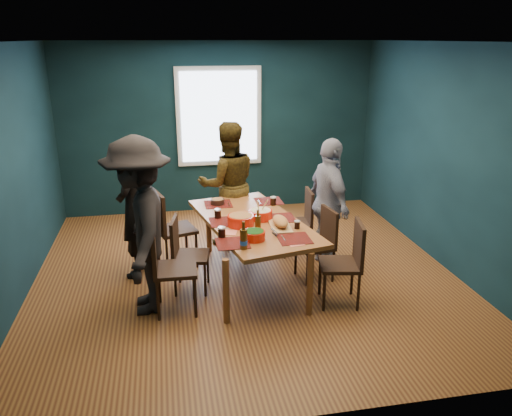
{
  "coord_description": "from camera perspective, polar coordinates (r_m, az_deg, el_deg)",
  "views": [
    {
      "loc": [
        -0.89,
        -5.45,
        2.74
      ],
      "look_at": [
        0.1,
        -0.16,
        0.9
      ],
      "focal_mm": 35.0,
      "sensor_mm": 36.0,
      "label": 1
    }
  ],
  "objects": [
    {
      "name": "chair_right_far",
      "position": [
        6.59,
        5.25,
        -1.02
      ],
      "size": [
        0.42,
        0.42,
        0.87
      ],
      "rotation": [
        0.0,
        0.0,
        -0.07
      ],
      "color": "black",
      "rests_on": "floor"
    },
    {
      "name": "cola_glass_a",
      "position": [
        5.25,
        -3.93,
        -2.72
      ],
      "size": [
        0.08,
        0.08,
        0.11
      ],
      "color": "black",
      "rests_on": "dining_table"
    },
    {
      "name": "person_right",
      "position": [
        6.19,
        8.33,
        0.51
      ],
      "size": [
        0.5,
        0.99,
        1.62
      ],
      "primitive_type": "imported",
      "rotation": [
        0.0,
        0.0,
        1.69
      ],
      "color": "white",
      "rests_on": "floor"
    },
    {
      "name": "person_back",
      "position": [
        6.78,
        -3.2,
        2.71
      ],
      "size": [
        0.87,
        0.71,
        1.7
      ],
      "primitive_type": "imported",
      "rotation": [
        0.0,
        0.0,
        3.22
      ],
      "color": "black",
      "rests_on": "floor"
    },
    {
      "name": "room",
      "position": [
        5.95,
        -1.76,
        5.58
      ],
      "size": [
        5.01,
        5.01,
        2.71
      ],
      "color": "#9A622C",
      "rests_on": "ground"
    },
    {
      "name": "bowl_dumpling",
      "position": [
        5.76,
        0.53,
        -0.69
      ],
      "size": [
        0.27,
        0.27,
        0.25
      ],
      "color": "red",
      "rests_on": "dining_table"
    },
    {
      "name": "bowl_herbs",
      "position": [
        5.18,
        -0.2,
        -3.09
      ],
      "size": [
        0.23,
        0.23,
        0.1
      ],
      "color": "red",
      "rests_on": "dining_table"
    },
    {
      "name": "cutting_board",
      "position": [
        5.53,
        2.78,
        -1.65
      ],
      "size": [
        0.27,
        0.54,
        0.12
      ],
      "rotation": [
        0.0,
        0.0,
        -0.06
      ],
      "color": "tan",
      "rests_on": "dining_table"
    },
    {
      "name": "chair_right_near",
      "position": [
        5.39,
        10.54,
        -5.52
      ],
      "size": [
        0.49,
        0.49,
        0.93
      ],
      "rotation": [
        0.0,
        0.0,
        -0.18
      ],
      "color": "black",
      "rests_on": "floor"
    },
    {
      "name": "napkin_a",
      "position": [
        5.83,
        3.42,
        -1.1
      ],
      "size": [
        0.13,
        0.13,
        0.0
      ],
      "primitive_type": "cube",
      "rotation": [
        0.0,
        0.0,
        0.09
      ],
      "color": "#ED7664",
      "rests_on": "dining_table"
    },
    {
      "name": "napkin_c",
      "position": [
        5.12,
        4.53,
        -4.04
      ],
      "size": [
        0.17,
        0.17,
        0.0
      ],
      "primitive_type": "cube",
      "rotation": [
        0.0,
        0.0,
        0.11
      ],
      "color": "#ED7664",
      "rests_on": "dining_table"
    },
    {
      "name": "beer_bottle_a",
      "position": [
        4.94,
        -1.42,
        -3.59
      ],
      "size": [
        0.08,
        0.08,
        0.29
      ],
      "color": "#4A2E0D",
      "rests_on": "dining_table"
    },
    {
      "name": "small_bowl",
      "position": [
        6.29,
        -4.42,
        0.75
      ],
      "size": [
        0.17,
        0.17,
        0.07
      ],
      "color": "black",
      "rests_on": "dining_table"
    },
    {
      "name": "chair_right_mid",
      "position": [
        5.93,
        7.48,
        -3.46
      ],
      "size": [
        0.44,
        0.44,
        0.86
      ],
      "rotation": [
        0.0,
        0.0,
        0.15
      ],
      "color": "black",
      "rests_on": "floor"
    },
    {
      "name": "chair_left_mid",
      "position": [
        5.65,
        -8.28,
        -4.68
      ],
      "size": [
        0.45,
        0.45,
        0.86
      ],
      "rotation": [
        0.0,
        0.0,
        -0.18
      ],
      "color": "black",
      "rests_on": "floor"
    },
    {
      "name": "cola_glass_c",
      "position": [
        6.25,
        1.98,
        0.87
      ],
      "size": [
        0.08,
        0.08,
        0.11
      ],
      "color": "black",
      "rests_on": "dining_table"
    },
    {
      "name": "dining_table",
      "position": [
        5.77,
        -0.38,
        -2.04
      ],
      "size": [
        1.37,
        2.13,
        0.75
      ],
      "rotation": [
        0.0,
        0.0,
        0.21
      ],
      "color": "#925F2B",
      "rests_on": "floor"
    },
    {
      "name": "person_near_left",
      "position": [
        5.18,
        -13.13,
        -2.11
      ],
      "size": [
        0.71,
        1.21,
        1.85
      ],
      "primitive_type": "imported",
      "rotation": [
        0.0,
        0.0,
        4.73
      ],
      "color": "black",
      "rests_on": "floor"
    },
    {
      "name": "bowl_salad",
      "position": [
        5.56,
        -1.76,
        -1.37
      ],
      "size": [
        0.3,
        0.3,
        0.12
      ],
      "color": "red",
      "rests_on": "dining_table"
    },
    {
      "name": "cola_glass_b",
      "position": [
        5.5,
        4.72,
        -1.86
      ],
      "size": [
        0.07,
        0.07,
        0.09
      ],
      "color": "black",
      "rests_on": "dining_table"
    },
    {
      "name": "person_far_left",
      "position": [
        6.02,
        -13.63,
        0.05
      ],
      "size": [
        0.6,
        0.72,
        1.7
      ],
      "primitive_type": "imported",
      "rotation": [
        0.0,
        0.0,
        4.35
      ],
      "color": "black",
      "rests_on": "floor"
    },
    {
      "name": "chair_left_far",
      "position": [
        6.24,
        -9.99,
        -1.75
      ],
      "size": [
        0.55,
        0.55,
        0.98
      ],
      "rotation": [
        0.0,
        0.0,
        0.29
      ],
      "color": "black",
      "rests_on": "floor"
    },
    {
      "name": "napkin_b",
      "position": [
        5.39,
        -3.06,
        -2.81
      ],
      "size": [
        0.19,
        0.19,
        0.0
      ],
      "primitive_type": "cube",
      "rotation": [
        0.0,
        0.0,
        -0.31
      ],
      "color": "#ED7664",
      "rests_on": "dining_table"
    },
    {
      "name": "chair_left_near",
      "position": [
        5.22,
        -10.27,
        -6.06
      ],
      "size": [
        0.45,
        0.45,
        0.97
      ],
      "rotation": [
        0.0,
        0.0,
        -0.03
      ],
      "color": "black",
      "rests_on": "floor"
    },
    {
      "name": "beer_bottle_b",
      "position": [
        5.38,
        0.22,
        -1.74
      ],
      "size": [
        0.06,
        0.06,
        0.25
      ],
      "color": "#4A2E0D",
      "rests_on": "dining_table"
    },
    {
      "name": "cola_glass_d",
      "position": [
        5.8,
        -4.4,
        -0.6
      ],
      "size": [
        0.08,
        0.08,
        0.11
      ],
      "color": "black",
      "rests_on": "dining_table"
    }
  ]
}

